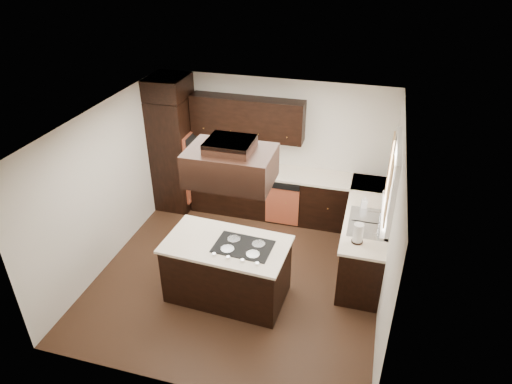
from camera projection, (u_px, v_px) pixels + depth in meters
The scene contains 30 objects.
floor at pixel (240, 274), 7.10m from camera, with size 4.20×4.20×0.02m, color #4F311E.
ceiling at pixel (236, 122), 5.84m from camera, with size 4.20×4.20×0.02m, color silver.
wall_back at pixel (273, 146), 8.23m from camera, with size 4.20×0.02×2.50m, color silver.
wall_front at pixel (176, 309), 4.71m from camera, with size 4.20×0.02×2.50m, color silver.
wall_left at pixel (106, 186), 6.96m from camera, with size 0.02×4.20×2.50m, color silver.
wall_right at pixel (391, 228), 5.98m from camera, with size 0.02×4.20×2.50m, color silver.
oven_column at pixel (174, 154), 8.40m from camera, with size 0.65×0.75×2.12m, color black.
wall_oven_face at pixel (192, 153), 8.29m from camera, with size 0.05×0.62×0.78m, color #C65838.
base_cabinets_back at pixel (270, 193), 8.37m from camera, with size 2.93×0.60×0.88m, color black.
base_cabinets_right at pixel (365, 236), 7.21m from camera, with size 0.60×2.40×0.88m, color black.
countertop_back at pixel (270, 172), 8.12m from camera, with size 2.93×0.63×0.04m, color #FEEBD0.
countertop_right at pixel (367, 211), 6.98m from camera, with size 0.63×2.40×0.04m, color #FEEBD0.
upper_cabinets at pixel (247, 118), 7.90m from camera, with size 2.00×0.34×0.72m, color black.
dishwasher_front at pixel (282, 206), 8.07m from camera, with size 0.60×0.05×0.72m, color #C65838.
window_frame at pixel (393, 181), 6.25m from camera, with size 0.06×1.32×1.12m, color silver.
window_pane at pixel (395, 182), 6.24m from camera, with size 0.00×1.20×1.00m, color white.
curtain_left at pixel (389, 193), 5.88m from camera, with size 0.02×0.34×0.90m, color #F7E3B4.
curtain_right at pixel (390, 164), 6.58m from camera, with size 0.02×0.34×0.90m, color #F7E3B4.
sink_rim at pixel (367, 223), 6.67m from camera, with size 0.52×0.84×0.01m, color silver.
island at pixel (227, 271), 6.48m from camera, with size 1.64×0.90×0.88m, color black.
island_top at pixel (226, 244), 6.25m from camera, with size 1.70×0.96×0.04m, color #FEEBD0.
cooktop at pixel (243, 246), 6.17m from camera, with size 0.78×0.52×0.01m, color black.
range_hood at pixel (231, 166), 5.53m from camera, with size 1.05×0.72×0.42m, color black.
hood_duct at pixel (230, 145), 5.39m from camera, with size 0.55×0.50×0.13m, color black.
blender_base at pixel (209, 161), 8.34m from camera, with size 0.15×0.15×0.10m, color silver.
blender_pitcher at pixel (209, 152), 8.25m from camera, with size 0.13×0.13×0.26m, color silver.
spice_rack at pixel (238, 161), 8.13m from camera, with size 0.35×0.09×0.29m, color black.
mixing_bowl at pixel (209, 163), 8.30m from camera, with size 0.28×0.28×0.07m, color silver.
soap_bottle at pixel (364, 202), 6.99m from camera, with size 0.09×0.09×0.20m, color silver.
paper_towel at pixel (358, 233), 6.19m from camera, with size 0.14×0.14×0.29m, color silver.
Camera 1 is at (1.72, -5.23, 4.65)m, focal length 32.00 mm.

